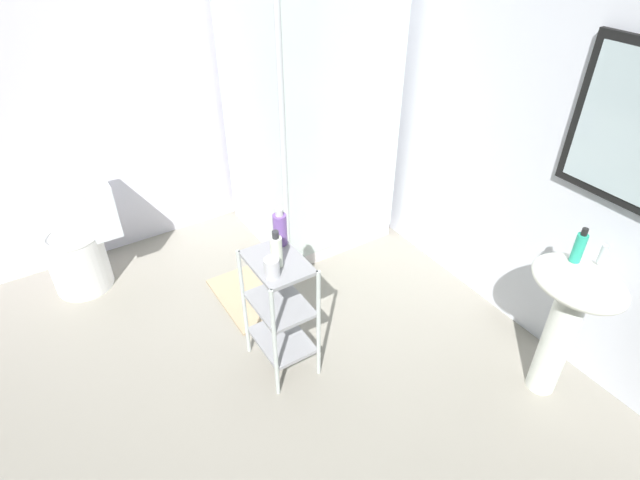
% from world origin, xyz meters
% --- Properties ---
extents(ground_plane, '(4.20, 4.20, 0.02)m').
position_xyz_m(ground_plane, '(0.00, 0.00, -0.01)').
color(ground_plane, gray).
extents(wall_back, '(4.20, 0.14, 2.50)m').
position_xyz_m(wall_back, '(0.01, 1.85, 1.25)').
color(wall_back, silver).
rests_on(wall_back, ground_plane).
extents(wall_left, '(0.10, 4.20, 2.50)m').
position_xyz_m(wall_left, '(-1.85, 0.00, 1.25)').
color(wall_left, silver).
rests_on(wall_left, ground_plane).
extents(shower_stall, '(0.92, 0.92, 2.00)m').
position_xyz_m(shower_stall, '(-1.19, 1.18, 0.46)').
color(shower_stall, white).
rests_on(shower_stall, ground_plane).
extents(pedestal_sink, '(0.46, 0.37, 0.81)m').
position_xyz_m(pedestal_sink, '(0.76, 1.52, 0.58)').
color(pedestal_sink, white).
rests_on(pedestal_sink, ground_plane).
extents(sink_faucet, '(0.03, 0.03, 0.10)m').
position_xyz_m(sink_faucet, '(0.76, 1.64, 0.86)').
color(sink_faucet, silver).
rests_on(sink_faucet, pedestal_sink).
extents(toilet, '(0.37, 0.49, 0.76)m').
position_xyz_m(toilet, '(-1.48, -0.36, 0.31)').
color(toilet, white).
rests_on(toilet, ground_plane).
extents(storage_cart, '(0.38, 0.28, 0.74)m').
position_xyz_m(storage_cart, '(-0.15, 0.40, 0.44)').
color(storage_cart, silver).
rests_on(storage_cart, ground_plane).
extents(hand_soap_bottle, '(0.05, 0.05, 0.18)m').
position_xyz_m(hand_soap_bottle, '(0.68, 1.56, 0.89)').
color(hand_soap_bottle, '#2DBC99').
rests_on(hand_soap_bottle, pedestal_sink).
extents(lotion_bottle_white, '(0.06, 0.06, 0.20)m').
position_xyz_m(lotion_bottle_white, '(-0.12, 0.39, 0.83)').
color(lotion_bottle_white, white).
rests_on(lotion_bottle_white, storage_cart).
extents(conditioner_bottle_purple, '(0.07, 0.07, 0.21)m').
position_xyz_m(conditioner_bottle_purple, '(-0.27, 0.49, 0.83)').
color(conditioner_bottle_purple, '#7B54AB').
rests_on(conditioner_bottle_purple, storage_cart).
extents(rinse_cup, '(0.07, 0.07, 0.10)m').
position_xyz_m(rinse_cup, '(-0.06, 0.33, 0.79)').
color(rinse_cup, silver).
rests_on(rinse_cup, storage_cart).
extents(bath_mat, '(0.60, 0.40, 0.02)m').
position_xyz_m(bath_mat, '(-0.76, 0.49, 0.01)').
color(bath_mat, tan).
rests_on(bath_mat, ground_plane).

